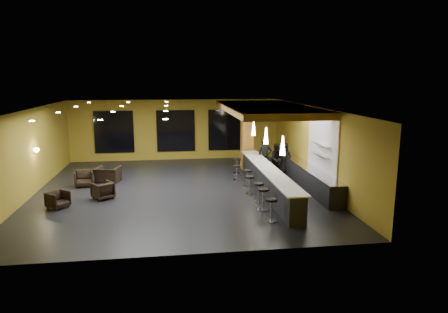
{
  "coord_description": "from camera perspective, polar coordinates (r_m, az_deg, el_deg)",
  "views": [
    {
      "loc": [
        -0.39,
        -16.73,
        4.78
      ],
      "look_at": [
        2.0,
        0.5,
        1.3
      ],
      "focal_mm": 32.0,
      "sensor_mm": 36.0,
      "label": 1
    }
  ],
  "objects": [
    {
      "name": "bar_stool_3",
      "position": [
        16.52,
        3.69,
        -3.74
      ],
      "size": [
        0.39,
        0.39,
        0.77
      ],
      "rotation": [
        0.0,
        0.0,
        0.03
      ],
      "color": "silver",
      "rests_on": "floor"
    },
    {
      "name": "staff_a",
      "position": [
        19.52,
        5.85,
        -0.07
      ],
      "size": [
        0.76,
        0.58,
        1.89
      ],
      "primitive_type": "imported",
      "rotation": [
        0.0,
        0.0,
        -0.2
      ],
      "color": "black",
      "rests_on": "floor"
    },
    {
      "name": "bar_stool_5",
      "position": [
        18.67,
        1.86,
        -2.05
      ],
      "size": [
        0.37,
        0.37,
        0.73
      ],
      "rotation": [
        0.0,
        0.0,
        0.07
      ],
      "color": "silver",
      "rests_on": "floor"
    },
    {
      "name": "staff_b",
      "position": [
        19.81,
        7.59,
        -0.42
      ],
      "size": [
        0.83,
        0.68,
        1.57
      ],
      "primitive_type": "imported",
      "rotation": [
        0.0,
        0.0,
        0.12
      ],
      "color": "black",
      "rests_on": "floor"
    },
    {
      "name": "pendant_1",
      "position": [
        16.9,
        6.03,
        2.98
      ],
      "size": [
        0.2,
        0.2,
        0.7
      ],
      "primitive_type": "cone",
      "color": "white",
      "rests_on": "wood_soffit"
    },
    {
      "name": "prep_top",
      "position": [
        17.75,
        12.21,
        -1.62
      ],
      "size": [
        0.72,
        6.0,
        0.03
      ],
      "primitive_type": "cube",
      "color": "silver",
      "rests_on": "prep_counter"
    },
    {
      "name": "prep_counter",
      "position": [
        17.85,
        12.15,
        -3.05
      ],
      "size": [
        0.7,
        6.0,
        0.86
      ],
      "primitive_type": "cube",
      "color": "black",
      "rests_on": "floor"
    },
    {
      "name": "wall_front",
      "position": [
        10.62,
        -5.49,
        -5.31
      ],
      "size": [
        12.0,
        0.1,
        3.5
      ],
      "primitive_type": "cube",
      "color": "#A88D25",
      "rests_on": "floor"
    },
    {
      "name": "window_center",
      "position": [
        23.37,
        -6.89,
        3.66
      ],
      "size": [
        2.2,
        0.06,
        2.4
      ],
      "primitive_type": "cube",
      "color": "black",
      "rests_on": "wall_back"
    },
    {
      "name": "wall_left",
      "position": [
        17.92,
        -26.18,
        0.41
      ],
      "size": [
        0.1,
        13.0,
        3.5
      ],
      "primitive_type": "cube",
      "color": "#A88D25",
      "rests_on": "floor"
    },
    {
      "name": "bar_stool_1",
      "position": [
        14.63,
        5.63,
        -5.69
      ],
      "size": [
        0.41,
        0.41,
        0.81
      ],
      "rotation": [
        0.0,
        0.0,
        -0.25
      ],
      "color": "silver",
      "rests_on": "floor"
    },
    {
      "name": "bar_stool_0",
      "position": [
        13.53,
        6.77,
        -7.17
      ],
      "size": [
        0.4,
        0.4,
        0.79
      ],
      "rotation": [
        0.0,
        0.0,
        -0.2
      ],
      "color": "silver",
      "rests_on": "floor"
    },
    {
      "name": "window_left",
      "position": [
        23.58,
        -15.44,
        3.4
      ],
      "size": [
        2.2,
        0.06,
        2.4
      ],
      "primitive_type": "cube",
      "color": "black",
      "rests_on": "wall_back"
    },
    {
      "name": "armchair_a",
      "position": [
        16.08,
        -22.64,
        -5.71
      ],
      "size": [
        0.95,
        0.95,
        0.62
      ],
      "primitive_type": "imported",
      "rotation": [
        0.0,
        0.0,
        0.9
      ],
      "color": "black",
      "rests_on": "floor"
    },
    {
      "name": "armchair_d",
      "position": [
        19.23,
        -16.26,
        -2.47
      ],
      "size": [
        1.26,
        1.16,
        0.7
      ],
      "primitive_type": "imported",
      "rotation": [
        0.0,
        0.0,
        2.91
      ],
      "color": "black",
      "rests_on": "floor"
    },
    {
      "name": "wall_sconce",
      "position": [
        18.32,
        -25.22,
        0.87
      ],
      "size": [
        0.22,
        0.22,
        0.22
      ],
      "primitive_type": "sphere",
      "color": "#FFE5B2",
      "rests_on": "wall_left"
    },
    {
      "name": "pendant_2",
      "position": [
        19.31,
        4.25,
        4.06
      ],
      "size": [
        0.2,
        0.2,
        0.7
      ],
      "primitive_type": "cone",
      "color": "white",
      "rests_on": "wood_soffit"
    },
    {
      "name": "tile_backsplash",
      "position": [
        17.19,
        13.91,
        1.67
      ],
      "size": [
        0.06,
        3.2,
        2.4
      ],
      "primitive_type": "cube",
      "color": "white",
      "rests_on": "wall_right"
    },
    {
      "name": "wall_shelf_upper",
      "position": [
        16.94,
        13.72,
        1.72
      ],
      "size": [
        0.3,
        1.5,
        0.03
      ],
      "primitive_type": "cube",
      "color": "silver",
      "rests_on": "wall_right"
    },
    {
      "name": "column",
      "position": [
        20.94,
        3.31,
        2.98
      ],
      "size": [
        0.6,
        0.6,
        3.5
      ],
      "primitive_type": "cube",
      "color": "#A26C24",
      "rests_on": "floor"
    },
    {
      "name": "bar_stool_6",
      "position": [
        20.0,
        1.88,
        -1.07
      ],
      "size": [
        0.39,
        0.39,
        0.77
      ],
      "rotation": [
        0.0,
        0.0,
        -0.2
      ],
      "color": "silver",
      "rests_on": "floor"
    },
    {
      "name": "window_right",
      "position": [
        23.61,
        0.42,
        3.82
      ],
      "size": [
        2.2,
        0.06,
        2.4
      ],
      "primitive_type": "cube",
      "color": "black",
      "rests_on": "wall_back"
    },
    {
      "name": "bar_stool_2",
      "position": [
        15.5,
        5.0,
        -4.79
      ],
      "size": [
        0.39,
        0.39,
        0.77
      ],
      "rotation": [
        0.0,
        0.0,
        -0.03
      ],
      "color": "silver",
      "rests_on": "floor"
    },
    {
      "name": "staff_c",
      "position": [
        20.06,
        8.6,
        -0.26
      ],
      "size": [
        0.91,
        0.76,
        1.6
      ],
      "primitive_type": "imported",
      "rotation": [
        0.0,
        0.0,
        -0.37
      ],
      "color": "black",
      "rests_on": "floor"
    },
    {
      "name": "ceiling",
      "position": [
        16.78,
        -6.6,
        7.04
      ],
      "size": [
        12.0,
        13.0,
        0.1
      ],
      "primitive_type": "cube",
      "color": "black"
    },
    {
      "name": "wall_back",
      "position": [
        23.48,
        -6.9,
        3.82
      ],
      "size": [
        12.0,
        0.1,
        3.5
      ],
      "primitive_type": "cube",
      "color": "#A88D25",
      "rests_on": "floor"
    },
    {
      "name": "wood_soffit",
      "position": [
        18.32,
        6.03,
        6.81
      ],
      "size": [
        3.6,
        8.0,
        0.28
      ],
      "primitive_type": "cube",
      "color": "olive",
      "rests_on": "ceiling"
    },
    {
      "name": "bar_stool_4",
      "position": [
        17.65,
        3.37,
        -2.78
      ],
      "size": [
        0.39,
        0.39,
        0.76
      ],
      "rotation": [
        0.0,
        0.0,
        0.36
      ],
      "color": "silver",
      "rests_on": "floor"
    },
    {
      "name": "armchair_b",
      "position": [
        16.66,
        -16.93,
        -4.65
      ],
      "size": [
        1.02,
        1.03,
        0.68
      ],
      "primitive_type": "imported",
      "rotation": [
        0.0,
        0.0,
        3.75
      ],
      "color": "black",
      "rests_on": "floor"
    },
    {
      "name": "wall_right",
      "position": [
        18.18,
        12.98,
        1.43
      ],
      "size": [
        0.1,
        13.0,
        3.5
      ],
      "primitive_type": "cube",
      "color": "#A88D25",
      "rests_on": "floor"
    },
    {
      "name": "wall_shelf_lower",
      "position": [
        17.02,
        13.65,
        0.23
      ],
      "size": [
        0.3,
        1.5,
        0.03
      ],
      "primitive_type": "cube",
      "color": "silver",
      "rests_on": "wall_right"
    },
    {
      "name": "bar_top",
      "position": [
        16.67,
        6.34,
        -1.78
      ],
      "size": [
        0.78,
        8.1,
        0.05
      ],
      "primitive_type": "cube",
      "color": "white",
      "rests_on": "bar_counter"
    },
    {
      "name": "armchair_c",
      "position": [
        18.77,
        -19.39,
        -2.95
      ],
      "size": [
        0.9,
        0.92,
        0.73
      ],
      "primitive_type": "imported",
      "rotation": [
        0.0,
        0.0,
        0.17
      ],
      "color": "black",
      "rests_on": "floor"
    },
    {
      "name": "floor",
      "position": [
        17.41,
        -6.33,
        -4.86
      ],
      "size": [
        12.0,
        13.0,
        0.1
      ],
      "primitive_type": "cube",
      "color": "black",
      "rests_on": "ground"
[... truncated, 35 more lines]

